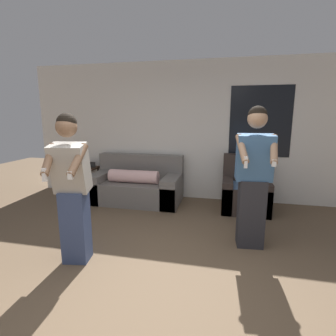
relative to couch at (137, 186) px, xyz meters
name	(u,v)px	position (x,y,z in m)	size (l,w,h in m)	color
ground_plane	(140,305)	(1.00, -2.78, -0.31)	(14.00, 14.00, 0.00)	brown
wall_back	(192,131)	(1.02, 0.48, 1.04)	(6.71, 0.07, 2.70)	silver
couch	(137,186)	(0.00, 0.00, 0.00)	(1.73, 0.90, 0.89)	slate
armchair	(245,192)	(2.05, -0.01, 0.01)	(0.81, 0.81, 0.96)	#332823
side_table	(87,172)	(-1.19, 0.23, 0.18)	(0.43, 0.38, 0.74)	#332319
person_left	(72,188)	(0.05, -2.24, 0.57)	(0.44, 0.54, 1.69)	#384770
person_right	(253,177)	(2.03, -1.42, 0.60)	(0.50, 0.50, 1.78)	#28282D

